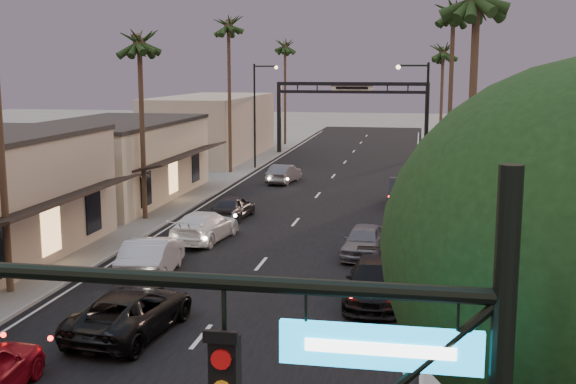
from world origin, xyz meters
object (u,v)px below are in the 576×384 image
at_px(arch, 352,100).
at_px(streetlight_left, 258,107).
at_px(palm_far, 285,43).
at_px(streetlight_right, 422,120).
at_px(palm_ld, 228,20).
at_px(palm_rb, 454,5).
at_px(oncoming_pickup, 131,312).
at_px(palm_lc, 139,34).
at_px(palm_rc, 443,47).
at_px(curbside_black, 375,281).
at_px(oncoming_silver, 151,256).

distance_m(arch, streetlight_left, 13.85).
bearing_deg(palm_far, streetlight_left, -86.05).
bearing_deg(streetlight_right, palm_ld, 147.21).
relative_size(palm_rb, oncoming_pickup, 2.62).
bearing_deg(palm_far, palm_rb, -63.57).
bearing_deg(palm_lc, arch, 75.80).
bearing_deg(palm_rc, palm_far, 140.36).
bearing_deg(arch, palm_far, 136.05).
bearing_deg(streetlight_left, oncoming_pickup, -83.30).
distance_m(streetlight_right, palm_ld, 19.78).
relative_size(arch, streetlight_left, 1.69).
relative_size(streetlight_right, palm_rc, 0.74).
bearing_deg(palm_rc, palm_ld, -152.38).
relative_size(streetlight_left, palm_rb, 0.63).
height_order(palm_lc, curbside_black, palm_lc).
xyz_separation_m(palm_lc, oncoming_pickup, (6.27, -17.13, -9.71)).
height_order(oncoming_silver, curbside_black, oncoming_silver).
bearing_deg(palm_far, streetlight_right, -65.24).
height_order(streetlight_right, oncoming_silver, streetlight_right).
distance_m(palm_lc, palm_far, 42.01).
bearing_deg(curbside_black, palm_lc, 138.72).
height_order(arch, palm_lc, palm_lc).
bearing_deg(arch, oncoming_pickup, -92.61).
height_order(palm_ld, oncoming_pickup, palm_ld).
bearing_deg(oncoming_silver, oncoming_pickup, 97.54).
relative_size(arch, palm_rc, 1.25).
relative_size(palm_ld, palm_rb, 1.00).
bearing_deg(curbside_black, oncoming_pickup, -147.48).
xyz_separation_m(streetlight_left, palm_rb, (15.52, -14.00, 7.09)).
xyz_separation_m(palm_ld, palm_rb, (17.20, -11.00, 0.00)).
height_order(palm_lc, oncoming_pickup, palm_lc).
bearing_deg(palm_ld, oncoming_silver, -81.39).
distance_m(palm_ld, palm_rc, 19.51).
bearing_deg(palm_rb, palm_rc, 90.00).
bearing_deg(oncoming_pickup, curbside_black, -141.44).
bearing_deg(oncoming_pickup, palm_far, -78.10).
distance_m(arch, palm_rb, 28.24).
relative_size(palm_ld, curbside_black, 2.72).
bearing_deg(palm_ld, palm_far, 89.25).
distance_m(streetlight_left, oncoming_pickup, 39.66).
distance_m(arch, palm_lc, 35.41).
distance_m(streetlight_left, palm_lc, 22.65).
height_order(arch, palm_far, palm_far).
xyz_separation_m(streetlight_right, palm_far, (-15.22, 33.00, 6.11)).
distance_m(streetlight_right, palm_far, 36.85).
distance_m(arch, palm_ld, 18.61).
bearing_deg(curbside_black, streetlight_left, 109.76).
distance_m(streetlight_right, streetlight_left, 18.99).
xyz_separation_m(arch, oncoming_silver, (-4.10, -44.68, -4.67)).
relative_size(palm_rb, oncoming_silver, 2.72).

